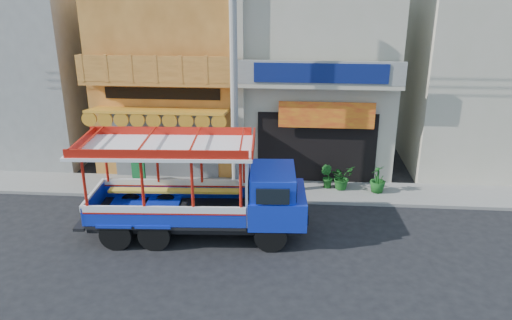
{
  "coord_description": "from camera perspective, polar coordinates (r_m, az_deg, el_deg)",
  "views": [
    {
      "loc": [
        1.1,
        -13.55,
        7.83
      ],
      "look_at": [
        -0.18,
        2.5,
        1.85
      ],
      "focal_mm": 35.0,
      "sensor_mm": 36.0,
      "label": 1
    }
  ],
  "objects": [
    {
      "name": "green_sign",
      "position": [
        20.24,
        -13.27,
        -1.4
      ],
      "size": [
        0.59,
        0.41,
        0.92
      ],
      "color": "black",
      "rests_on": "sidewalk"
    },
    {
      "name": "sidewalk",
      "position": [
        19.23,
        0.89,
        -3.45
      ],
      "size": [
        30.0,
        2.0,
        0.12
      ],
      "primitive_type": "cube",
      "color": "slate",
      "rests_on": "ground"
    },
    {
      "name": "potted_plant_a",
      "position": [
        19.31,
        9.78,
        -1.94
      ],
      "size": [
        1.12,
        1.1,
        0.95
      ],
      "primitive_type": "imported",
      "rotation": [
        0.0,
        0.0,
        0.63
      ],
      "color": "#154C18",
      "rests_on": "sidewalk"
    },
    {
      "name": "utility_pole",
      "position": [
        17.19,
        -2.06,
        11.01
      ],
      "size": [
        28.0,
        0.26,
        9.0
      ],
      "color": "gray",
      "rests_on": "ground"
    },
    {
      "name": "ground",
      "position": [
        15.69,
        -0.08,
        -9.55
      ],
      "size": [
        90.0,
        90.0,
        0.0
      ],
      "primitive_type": "plane",
      "color": "black",
      "rests_on": "ground"
    },
    {
      "name": "shophouse_left",
      "position": [
        22.42,
        -8.81,
        10.6
      ],
      "size": [
        6.0,
        7.5,
        8.24
      ],
      "color": "#A86225",
      "rests_on": "ground"
    },
    {
      "name": "filler_building_right",
      "position": [
        23.3,
        24.59,
        8.61
      ],
      "size": [
        6.0,
        6.0,
        7.6
      ],
      "primitive_type": "cube",
      "color": "#B4AF94",
      "rests_on": "ground"
    },
    {
      "name": "filler_building_left",
      "position": [
        25.04,
        -24.76,
        9.29
      ],
      "size": [
        6.0,
        6.0,
        7.6
      ],
      "primitive_type": "cube",
      "color": "gray",
      "rests_on": "ground"
    },
    {
      "name": "party_pilaster",
      "position": [
        18.91,
        -1.94,
        8.69
      ],
      "size": [
        0.35,
        0.3,
        8.0
      ],
      "primitive_type": "cube",
      "color": "#B4AF94",
      "rests_on": "ground"
    },
    {
      "name": "potted_plant_b",
      "position": [
        19.36,
        8.09,
        -1.9
      ],
      "size": [
        0.61,
        0.61,
        0.87
      ],
      "primitive_type": "imported",
      "rotation": [
        0.0,
        0.0,
        2.4
      ],
      "color": "#154C18",
      "rests_on": "sidewalk"
    },
    {
      "name": "shophouse_right",
      "position": [
        21.85,
        6.97,
        10.43
      ],
      "size": [
        6.0,
        6.75,
        8.24
      ],
      "color": "#B4AF94",
      "rests_on": "ground"
    },
    {
      "name": "potted_plant_c",
      "position": [
        19.28,
        13.78,
        -2.09
      ],
      "size": [
        0.83,
        0.83,
        1.06
      ],
      "primitive_type": "imported",
      "rotation": [
        0.0,
        0.0,
        4.09
      ],
      "color": "#154C18",
      "rests_on": "sidewalk"
    },
    {
      "name": "songthaew_truck",
      "position": [
        15.54,
        -5.16,
        -3.43
      ],
      "size": [
        7.11,
        2.68,
        3.27
      ],
      "color": "black",
      "rests_on": "ground"
    }
  ]
}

